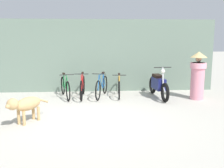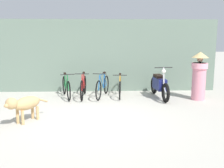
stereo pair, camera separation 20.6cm
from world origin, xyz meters
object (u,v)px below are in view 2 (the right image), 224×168
at_px(bicycle_0, 66,87).
at_px(motorcycle, 160,85).
at_px(bicycle_3, 120,87).
at_px(person_in_robes, 199,75).
at_px(bicycle_2, 103,87).
at_px(bicycle_1, 83,87).
at_px(stray_dog, 24,104).

distance_m(bicycle_0, motorcycle, 3.16).
xyz_separation_m(bicycle_3, motorcycle, (1.31, -0.30, 0.10)).
bearing_deg(person_in_robes, bicycle_2, 6.93).
relative_size(bicycle_3, motorcycle, 0.84).
distance_m(bicycle_0, person_in_robes, 4.42).
relative_size(bicycle_1, motorcycle, 0.89).
bearing_deg(motorcycle, bicycle_1, -98.45).
xyz_separation_m(bicycle_0, bicycle_1, (0.58, -0.01, 0.01)).
height_order(bicycle_1, bicycle_2, bicycle_1).
relative_size(bicycle_0, motorcycle, 0.85).
xyz_separation_m(bicycle_1, motorcycle, (2.57, -0.19, 0.08)).
relative_size(bicycle_0, bicycle_2, 0.97).
height_order(bicycle_2, stray_dog, bicycle_2).
xyz_separation_m(bicycle_3, person_in_robes, (2.53, -0.61, 0.50)).
bearing_deg(stray_dog, bicycle_1, -171.38).
bearing_deg(bicycle_3, stray_dog, -37.26).
relative_size(bicycle_0, bicycle_1, 0.96).
bearing_deg(stray_dog, bicycle_3, 171.47).
height_order(stray_dog, person_in_robes, person_in_robes).
distance_m(bicycle_3, motorcycle, 1.35).
relative_size(bicycle_1, person_in_robes, 1.10).
xyz_separation_m(bicycle_2, bicycle_3, (0.60, 0.08, -0.03)).
relative_size(bicycle_1, bicycle_3, 1.06).
height_order(bicycle_2, motorcycle, motorcycle).
height_order(bicycle_1, stray_dog, bicycle_1).
height_order(bicycle_3, stray_dog, bicycle_3).
height_order(bicycle_2, person_in_robes, person_in_robes).
bearing_deg(bicycle_0, person_in_robes, 67.70).
bearing_deg(bicycle_3, bicycle_1, -80.30).
distance_m(motorcycle, stray_dog, 4.53).
height_order(bicycle_0, motorcycle, motorcycle).
height_order(motorcycle, person_in_robes, person_in_robes).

